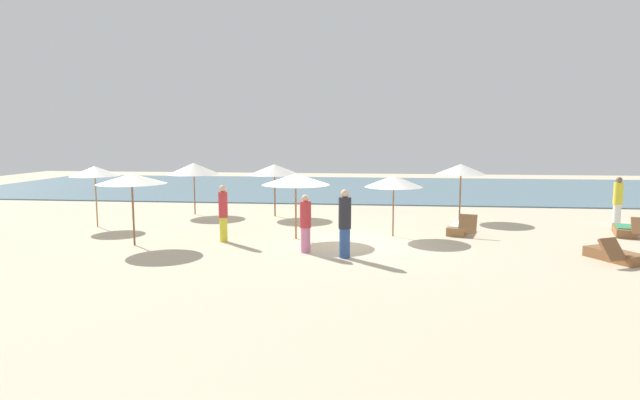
{
  "coord_description": "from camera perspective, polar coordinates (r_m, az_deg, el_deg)",
  "views": [
    {
      "loc": [
        1.06,
        -15.78,
        3.32
      ],
      "look_at": [
        -0.96,
        2.01,
        1.1
      ],
      "focal_mm": 29.23,
      "sensor_mm": 36.0,
      "label": 1
    }
  ],
  "objects": [
    {
      "name": "umbrella_4",
      "position": [
        21.46,
        -5.0,
        3.33
      ],
      "size": [
        2.17,
        2.17,
        2.15
      ],
      "color": "brown",
      "rests_on": "ground_plane"
    },
    {
      "name": "person_0",
      "position": [
        22.18,
        29.81,
        -0.09
      ],
      "size": [
        0.41,
        0.41,
        1.8
      ],
      "color": "white",
      "rests_on": "ground_plane"
    },
    {
      "name": "lounger_3",
      "position": [
        18.38,
        15.0,
        -3.02
      ],
      "size": [
        1.02,
        1.73,
        0.75
      ],
      "color": "olive",
      "rests_on": "ground_plane"
    },
    {
      "name": "umbrella_6",
      "position": [
        21.26,
        15.17,
        3.27
      ],
      "size": [
        1.94,
        1.94,
        2.21
      ],
      "color": "brown",
      "rests_on": "ground_plane"
    },
    {
      "name": "lounger_0",
      "position": [
        20.2,
        30.48,
        -2.88
      ],
      "size": [
        1.07,
        1.79,
        0.69
      ],
      "color": "brown",
      "rests_on": "ground_plane"
    },
    {
      "name": "person_4",
      "position": [
        14.17,
        2.73,
        -2.56
      ],
      "size": [
        0.48,
        0.48,
        1.88
      ],
      "color": "#2D4C8C",
      "rests_on": "ground_plane"
    },
    {
      "name": "ground_plane",
      "position": [
        16.16,
        2.58,
        -4.8
      ],
      "size": [
        60.0,
        60.0,
        0.0
      ],
      "primitive_type": "plane",
      "color": "beige"
    },
    {
      "name": "person_2",
      "position": [
        16.58,
        -10.55,
        -1.36
      ],
      "size": [
        0.39,
        0.39,
        1.79
      ],
      "color": "yellow",
      "rests_on": "ground_plane"
    },
    {
      "name": "person_3",
      "position": [
        14.83,
        -1.6,
        -2.57
      ],
      "size": [
        0.45,
        0.45,
        1.67
      ],
      "color": "#D17299",
      "rests_on": "ground_plane"
    },
    {
      "name": "lounger_1",
      "position": [
        15.95,
        29.49,
        -5.26
      ],
      "size": [
        1.3,
        1.75,
        0.71
      ],
      "color": "brown",
      "rests_on": "ground_plane"
    },
    {
      "name": "umbrella_1",
      "position": [
        20.55,
        -23.44,
        2.91
      ],
      "size": [
        1.73,
        1.73,
        2.22
      ],
      "color": "olive",
      "rests_on": "ground_plane"
    },
    {
      "name": "umbrella_3",
      "position": [
        22.57,
        -13.65,
        3.34
      ],
      "size": [
        2.17,
        2.17,
        2.17
      ],
      "color": "brown",
      "rests_on": "ground_plane"
    },
    {
      "name": "umbrella_0",
      "position": [
        17.25,
        8.08,
        2.05
      ],
      "size": [
        1.91,
        1.91,
        2.03
      ],
      "color": "brown",
      "rests_on": "ground_plane"
    },
    {
      "name": "umbrella_5",
      "position": [
        16.62,
        -19.92,
        2.19
      ],
      "size": [
        2.06,
        2.06,
        2.19
      ],
      "color": "brown",
      "rests_on": "ground_plane"
    },
    {
      "name": "umbrella_2",
      "position": [
        16.64,
        -2.68,
        2.28
      ],
      "size": [
        2.18,
        2.18,
        2.12
      ],
      "color": "olive",
      "rests_on": "ground_plane"
    },
    {
      "name": "ocean_water",
      "position": [
        32.97,
        4.59,
        1.32
      ],
      "size": [
        48.0,
        16.0,
        0.06
      ],
      "primitive_type": "cube",
      "color": "slate",
      "rests_on": "ground_plane"
    }
  ]
}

